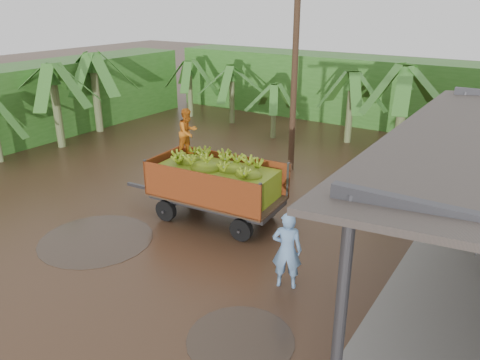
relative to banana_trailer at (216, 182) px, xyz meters
The scene contains 7 objects.
ground 1.85m from the banana_trailer, 56.56° to the right, with size 100.00×100.00×0.00m, color black.
hedge_north 14.94m from the banana_trailer, 94.83° to the left, with size 22.00×3.00×3.60m, color #2D661E.
hedge_west 13.58m from the banana_trailer, 167.76° to the left, with size 3.00×18.00×3.60m, color #2D661E.
banana_trailer is the anchor object (origin of this frame).
man_blue 4.22m from the banana_trailer, 29.92° to the right, with size 0.73×0.48×1.99m, color #6A92C2.
utility_pole 6.00m from the banana_trailer, 91.48° to the left, with size 1.20×0.24×7.63m.
banana_plants 7.59m from the banana_trailer, 120.88° to the left, with size 24.88×17.77×4.23m.
Camera 1 is at (7.37, -9.80, 6.64)m, focal length 35.00 mm.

